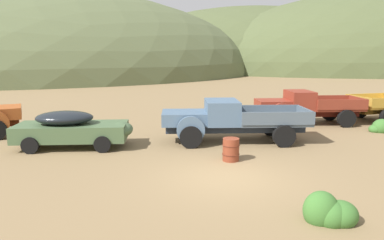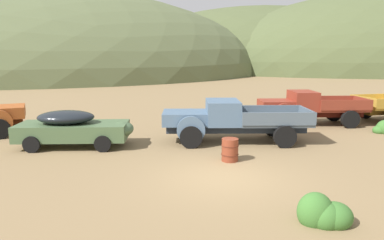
{
  "view_description": "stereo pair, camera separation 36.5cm",
  "coord_description": "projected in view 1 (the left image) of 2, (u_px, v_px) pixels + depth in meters",
  "views": [
    {
      "loc": [
        -3.43,
        -10.47,
        3.94
      ],
      "look_at": [
        -0.31,
        3.49,
        1.26
      ],
      "focal_mm": 33.22,
      "sensor_mm": 36.0,
      "label": 1
    },
    {
      "loc": [
        -3.07,
        -10.55,
        3.94
      ],
      "look_at": [
        -0.31,
        3.49,
        1.26
      ],
      "focal_mm": 33.22,
      "sensor_mm": 36.0,
      "label": 2
    }
  ],
  "objects": [
    {
      "name": "hill_distant",
      "position": [
        40.0,
        72.0,
        74.87
      ],
      "size": [
        90.74,
        78.19,
        33.28
      ],
      "primitive_type": "ellipsoid",
      "color": "#56603D",
      "rests_on": "ground"
    },
    {
      "name": "ground_plane",
      "position": [
        225.0,
        177.0,
        11.5
      ],
      "size": [
        300.0,
        300.0,
        0.0
      ],
      "primitive_type": "plane",
      "color": "olive"
    },
    {
      "name": "bush_near_barrel",
      "position": [
        330.0,
        213.0,
        8.41
      ],
      "size": [
        1.26,
        0.95,
        0.95
      ],
      "color": "#3D702D",
      "rests_on": "ground"
    },
    {
      "name": "truck_rust_red",
      "position": [
        301.0,
        107.0,
        19.93
      ],
      "size": [
        6.05,
        2.94,
        1.89
      ],
      "rotation": [
        0.0,
        0.0,
        2.98
      ],
      "color": "#42140D",
      "rests_on": "ground"
    },
    {
      "name": "hill_center",
      "position": [
        256.0,
        69.0,
        93.38
      ],
      "size": [
        79.87,
        60.53,
        31.14
      ],
      "primitive_type": "ellipsoid",
      "color": "#4C5633",
      "rests_on": "ground"
    },
    {
      "name": "truck_chalk_blue",
      "position": [
        224.0,
        120.0,
        15.95
      ],
      "size": [
        6.77,
        3.23,
        1.89
      ],
      "rotation": [
        0.0,
        0.0,
        2.96
      ],
      "color": "#262D39",
      "rests_on": "ground"
    },
    {
      "name": "bush_between_trucks",
      "position": [
        380.0,
        128.0,
        18.1
      ],
      "size": [
        1.12,
        0.87,
        0.86
      ],
      "color": "#3D702D",
      "rests_on": "ground"
    },
    {
      "name": "car_weathered_green",
      "position": [
        75.0,
        128.0,
        15.03
      ],
      "size": [
        5.05,
        2.55,
        1.57
      ],
      "rotation": [
        0.0,
        0.0,
        -0.16
      ],
      "color": "#47603D",
      "rests_on": "ground"
    },
    {
      "name": "oil_drum_by_truck",
      "position": [
        231.0,
        150.0,
        13.2
      ],
      "size": [
        0.66,
        0.66,
        0.85
      ],
      "color": "brown",
      "rests_on": "ground"
    }
  ]
}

